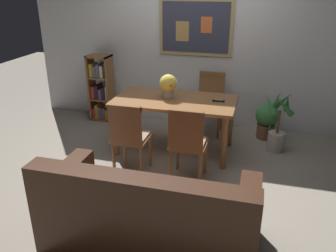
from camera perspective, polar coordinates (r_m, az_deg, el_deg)
name	(u,v)px	position (r m, az deg, el deg)	size (l,w,h in m)	color
ground_plane	(168,162)	(4.52, 0.01, -5.96)	(12.00, 12.00, 0.00)	gray
wall_back_with_painting	(194,41)	(5.47, 4.22, 13.61)	(5.20, 0.14, 2.60)	silver
dining_table	(175,106)	(4.60, 1.11, 3.29)	(1.58, 0.85, 0.73)	brown
dining_chair_far_right	(210,98)	(5.27, 6.91, 4.55)	(0.40, 0.41, 0.91)	brown
dining_chair_near_right	(187,139)	(3.88, 3.17, -2.19)	(0.40, 0.41, 0.91)	brown
dining_chair_near_left	(129,133)	(4.05, -6.37, -1.20)	(0.40, 0.41, 0.91)	brown
leather_couch	(149,216)	(3.08, -3.12, -14.44)	(1.80, 0.84, 0.84)	#472819
bookshelf	(101,90)	(5.85, -10.81, 5.73)	(0.36, 0.28, 1.07)	brown
potted_ivy	(267,120)	(5.29, 15.75, 0.91)	(0.33, 0.33, 0.52)	brown
potted_palm	(277,126)	(4.90, 17.39, 0.00)	(0.42, 0.42, 0.84)	#B2ADA3
flower_vase	(168,85)	(4.58, 0.05, 6.72)	(0.23, 0.23, 0.31)	tan
tv_remote	(219,101)	(4.52, 8.22, 4.09)	(0.16, 0.05, 0.02)	black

